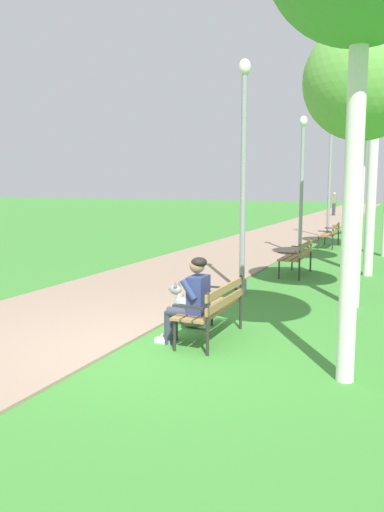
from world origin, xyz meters
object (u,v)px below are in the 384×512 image
park_bench_furthest (352,222)px  lamp_post_mid (302,185)px  lamp_post_far (330,179)px  pedestrian_distant (334,204)px  lamp_post_near (243,176)px  person_seated_on_near_bench (191,297)px  birch_tree_third (378,61)px  birch_tree_second (364,82)px  dog_grey (187,310)px  park_bench_mid (298,255)px  park_bench_far (331,233)px  park_bench_near (214,305)px

park_bench_furthest → lamp_post_mid: (-0.60, -8.38, 1.70)m
lamp_post_far → pedestrian_distant: 15.59m
park_bench_furthest → pedestrian_distant: 12.91m
lamp_post_near → pedestrian_distant: size_ratio=2.81×
person_seated_on_near_bench → birch_tree_third: size_ratio=0.20×
lamp_post_near → birch_tree_third: bearing=56.3°
lamp_post_far → birch_tree_second: bearing=-78.8°
lamp_post_mid → birch_tree_third: 4.63m
dog_grey → lamp_post_mid: bearing=90.4°
park_bench_mid → park_bench_furthest: bearing=90.4°
lamp_post_mid → birch_tree_second: 7.01m
pedestrian_distant → park_bench_mid: bearing=-83.6°
lamp_post_far → birch_tree_second: size_ratio=0.94×
park_bench_furthest → lamp_post_far: 3.42m
park_bench_far → park_bench_furthest: bearing=89.4°
birch_tree_second → pedestrian_distant: (-4.40, 27.38, -3.15)m
birch_tree_third → birch_tree_second: bearing=-88.9°
park_bench_near → park_bench_far: same height
lamp_post_near → lamp_post_mid: lamp_post_near is taller
dog_grey → pedestrian_distant: 29.87m
lamp_post_near → birch_tree_second: size_ratio=0.92×
park_bench_near → birch_tree_third: 8.04m
person_seated_on_near_bench → lamp_post_near: lamp_post_near is taller
park_bench_near → lamp_post_far: size_ratio=0.32×
lamp_post_near → lamp_post_far: (-0.13, 11.74, 0.05)m
park_bench_near → pedestrian_distant: 30.40m
birch_tree_third → pedestrian_distant: (-4.33, 23.85, -4.23)m
birch_tree_third → lamp_post_far: bearing=105.3°
park_bench_mid → lamp_post_mid: bearing=101.1°
lamp_post_near → lamp_post_far: bearing=90.7°
park_bench_furthest → dog_grey: size_ratio=1.82×
person_seated_on_near_bench → lamp_post_near: bearing=96.6°
lamp_post_mid → dog_grey: bearing=-89.6°
person_seated_on_near_bench → pedestrian_distant: pedestrian_distant is taller
park_bench_near → birch_tree_third: birch_tree_third is taller
dog_grey → birch_tree_third: (2.22, 5.93, 4.82)m
park_bench_near → park_bench_furthest: (-0.11, 17.65, 0.00)m
birch_tree_second → park_bench_near: bearing=-119.4°
lamp_post_far → person_seated_on_near_bench: bearing=-88.0°
person_seated_on_near_bench → dog_grey: (-0.44, 0.83, -0.42)m
person_seated_on_near_bench → lamp_post_near: size_ratio=0.27×
park_bench_near → person_seated_on_near_bench: 0.43m
park_bench_near → lamp_post_far: 15.05m
dog_grey → lamp_post_mid: 8.99m
birch_tree_second → pedestrian_distant: birch_tree_second is taller
lamp_post_mid → park_bench_mid: bearing=-78.9°
dog_grey → lamp_post_near: (0.03, 2.67, 2.14)m
park_bench_furthest → lamp_post_mid: 8.57m
park_bench_far → birch_tree_second: (1.80, -8.94, 3.48)m
lamp_post_mid → pedestrian_distant: size_ratio=2.60×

